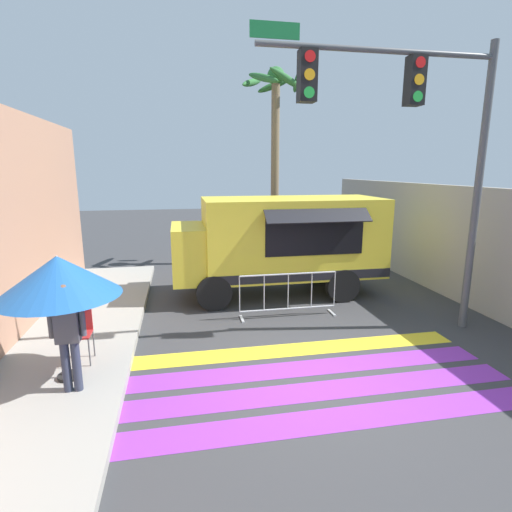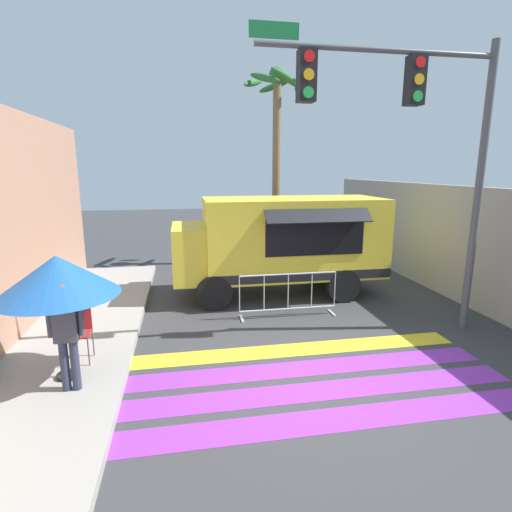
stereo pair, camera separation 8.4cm
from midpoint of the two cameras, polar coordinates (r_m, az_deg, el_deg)
The scene contains 10 objects.
ground_plane at distance 7.36m, azimuth 8.46°, elevation -16.13°, with size 60.00×60.00×0.00m, color #38383A.
concrete_wall_right at distance 11.82m, azimuth 27.85°, elevation 1.34°, with size 0.20×16.00×3.06m.
crosswalk_painted at distance 7.19m, azimuth 9.03°, elevation -16.88°, with size 6.40×2.84×0.01m.
food_truck at distance 11.09m, azimuth 3.25°, elevation 2.31°, with size 5.73×2.66×2.71m.
traffic_signal_pole at distance 8.78m, azimuth 21.84°, elevation 17.20°, with size 4.96×0.29×6.01m.
patio_umbrella at distance 6.91m, azimuth -26.19°, elevation -2.59°, with size 1.86×1.86×2.04m.
folding_chair at distance 7.80m, azimuth -23.68°, elevation -9.27°, with size 0.40×0.40×1.00m.
vendor_person at distance 6.70m, azimuth -25.15°, elevation -9.56°, with size 0.53×0.23×1.72m.
barricade_front at distance 9.62m, azimuth 4.86°, elevation -5.56°, with size 2.37×0.44×1.08m.
palm_tree at distance 14.80m, azimuth 3.06°, elevation 18.10°, with size 2.29×2.30×6.92m.
Camera 2 is at (-2.13, -6.11, 3.49)m, focal length 28.00 mm.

